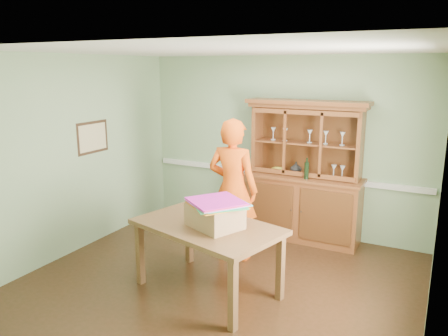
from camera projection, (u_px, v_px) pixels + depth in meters
The scene contains 14 objects.
floor at pixel (222, 280), 5.30m from camera, with size 4.50×4.50×0.00m, color #3F2314.
ceiling at pixel (222, 50), 4.69m from camera, with size 4.50×4.50×0.00m, color white.
wall_back at pixel (282, 145), 6.73m from camera, with size 4.50×4.50×0.00m, color #88A87E.
wall_left at pixel (77, 155), 6.00m from camera, with size 4.00×4.00×0.00m, color #88A87E.
wall_right at pixel (440, 199), 3.99m from camera, with size 4.00×4.00×0.00m, color #88A87E.
wall_front at pixel (98, 228), 3.26m from camera, with size 4.50×4.50×0.00m, color #88A87E.
chair_rail at pixel (280, 174), 6.81m from camera, with size 4.41×0.05×0.08m, color silver.
framed_map at pixel (93, 137), 6.21m from camera, with size 0.03×0.60×0.46m.
window_panel at pixel (438, 191), 3.70m from camera, with size 0.03×0.96×1.36m.
china_hutch at pixel (303, 191), 6.47m from camera, with size 1.76×0.58×2.07m.
dining_table at pixel (207, 233), 4.89m from camera, with size 1.81×1.35×0.81m.
cardboard_box at pixel (215, 216), 4.78m from camera, with size 0.55×0.44×0.26m, color #91724B.
kite_stack at pixel (217, 203), 4.72m from camera, with size 0.74×0.74×0.05m.
person at pixel (233, 189), 5.77m from camera, with size 0.69×0.45×1.89m, color #FF5A10.
Camera 1 is at (2.25, -4.30, 2.53)m, focal length 35.00 mm.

